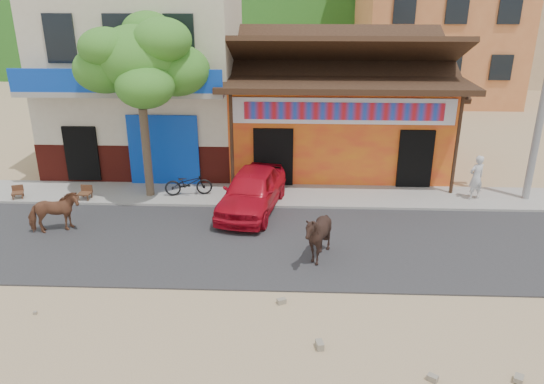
{
  "coord_description": "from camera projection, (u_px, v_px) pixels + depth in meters",
  "views": [
    {
      "loc": [
        0.29,
        -10.96,
        6.97
      ],
      "look_at": [
        -0.28,
        3.0,
        1.4
      ],
      "focal_mm": 35.0,
      "sensor_mm": 36.0,
      "label": 1
    }
  ],
  "objects": [
    {
      "name": "cow_tan",
      "position": [
        54.0,
        212.0,
        15.53
      ],
      "size": [
        1.61,
        1.16,
        1.24
      ],
      "primitive_type": "imported",
      "rotation": [
        0.0,
        0.0,
        1.94
      ],
      "color": "brown",
      "rests_on": "road"
    },
    {
      "name": "road",
      "position": [
        281.0,
        244.0,
        15.08
      ],
      "size": [
        60.0,
        5.0,
        0.04
      ],
      "primitive_type": "cube",
      "color": "#28282B",
      "rests_on": "ground"
    },
    {
      "name": "tree",
      "position": [
        143.0,
        109.0,
        17.16
      ],
      "size": [
        3.0,
        3.0,
        6.0
      ],
      "primitive_type": null,
      "color": "#2D721E",
      "rests_on": "sidewalk"
    },
    {
      "name": "scooter",
      "position": [
        188.0,
        183.0,
        18.1
      ],
      "size": [
        1.68,
        0.83,
        0.85
      ],
      "primitive_type": "imported",
      "rotation": [
        0.0,
        0.0,
        1.74
      ],
      "color": "black",
      "rests_on": "sidewalk"
    },
    {
      "name": "sidewalk",
      "position": [
        284.0,
        196.0,
        18.31
      ],
      "size": [
        60.0,
        2.0,
        0.12
      ],
      "primitive_type": "cube",
      "color": "gray",
      "rests_on": "ground"
    },
    {
      "name": "dance_club",
      "position": [
        336.0,
        119.0,
        21.3
      ],
      "size": [
        8.0,
        6.0,
        3.6
      ],
      "primitive_type": "cube",
      "color": "orange",
      "rests_on": "ground"
    },
    {
      "name": "cafe_chair_left",
      "position": [
        17.0,
        187.0,
        17.83
      ],
      "size": [
        0.47,
        0.47,
        0.79
      ],
      "primitive_type": null,
      "rotation": [
        0.0,
        0.0,
        0.36
      ],
      "color": "#482218",
      "rests_on": "sidewalk"
    },
    {
      "name": "ground",
      "position": [
        279.0,
        292.0,
        12.76
      ],
      "size": [
        120.0,
        120.0,
        0.0
      ],
      "primitive_type": "plane",
      "color": "#9E825B",
      "rests_on": "ground"
    },
    {
      "name": "pedestrian",
      "position": [
        476.0,
        177.0,
        17.67
      ],
      "size": [
        0.65,
        0.55,
        1.52
      ],
      "primitive_type": "imported",
      "rotation": [
        0.0,
        0.0,
        3.54
      ],
      "color": "silver",
      "rests_on": "sidewalk"
    },
    {
      "name": "cow_dark",
      "position": [
        318.0,
        236.0,
        13.86
      ],
      "size": [
        1.7,
        1.64,
        1.45
      ],
      "primitive_type": "imported",
      "rotation": [
        0.0,
        0.0,
        -1.1
      ],
      "color": "black",
      "rests_on": "road"
    },
    {
      "name": "red_car",
      "position": [
        252.0,
        190.0,
        16.99
      ],
      "size": [
        2.35,
        4.25,
        1.37
      ],
      "primitive_type": "imported",
      "rotation": [
        0.0,
        0.0,
        -0.19
      ],
      "color": "red",
      "rests_on": "road"
    },
    {
      "name": "cafe_chair_right",
      "position": [
        84.0,
        187.0,
        17.73
      ],
      "size": [
        0.43,
        0.43,
        0.85
      ],
      "primitive_type": null,
      "rotation": [
        0.0,
        0.0,
        -0.09
      ],
      "color": "#483018",
      "rests_on": "sidewalk"
    },
    {
      "name": "cafe_building",
      "position": [
        148.0,
        75.0,
        20.96
      ],
      "size": [
        7.0,
        6.0,
        7.0
      ],
      "primitive_type": "cube",
      "color": "beige",
      "rests_on": "ground"
    },
    {
      "name": "apartment_rear",
      "position": [
        541.0,
        11.0,
        38.07
      ],
      "size": [
        8.0,
        8.0,
        10.0
      ],
      "primitive_type": "cube",
      "color": "tan",
      "rests_on": "ground"
    }
  ]
}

